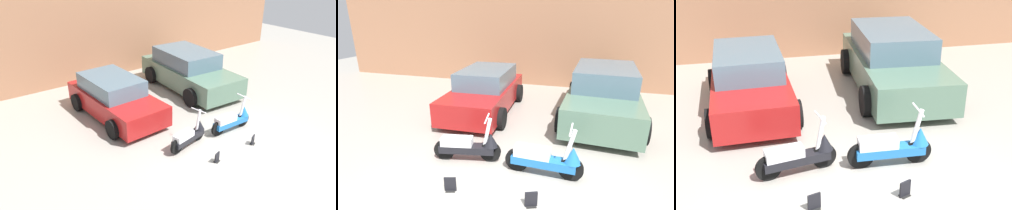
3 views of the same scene
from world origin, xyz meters
The scene contains 8 objects.
ground_plane centered at (0.00, 0.00, 0.00)m, with size 28.00×28.00×0.00m, color #9E998E.
wall_back centered at (0.00, 7.30, 2.09)m, with size 19.60×0.12×4.18m, color #9E6B4C.
scooter_front_left centered at (-0.94, 1.00, 0.34)m, with size 1.36×0.56×0.96m.
scooter_front_right centered at (0.62, 0.90, 0.36)m, with size 1.45×0.52×1.01m.
car_rear_left centered at (-1.66, 3.85, 0.61)m, with size 1.93×3.81×1.27m.
car_rear_center centered at (1.72, 4.22, 0.70)m, with size 2.29×4.39×1.46m.
placard_near_left_scooter centered at (-0.87, 0.00, 0.11)m, with size 0.20×0.16×0.26m.
placard_near_right_scooter centered at (0.51, 0.01, 0.11)m, with size 0.20×0.17×0.26m.
Camera 2 is at (1.07, -3.30, 2.86)m, focal length 28.00 mm.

